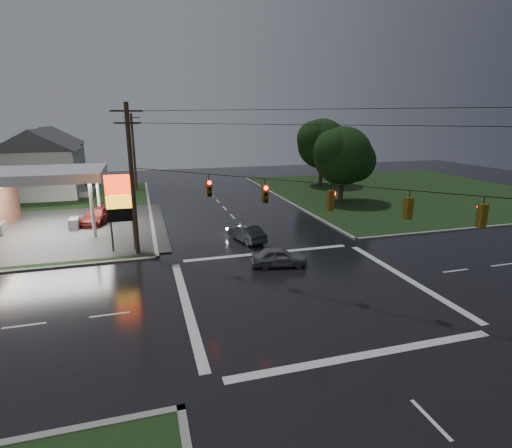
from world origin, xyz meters
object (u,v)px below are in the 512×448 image
object	(u,v)px
utility_pole_nw	(132,179)
car_pump	(98,216)
pylon_sign	(120,200)
house_far	(50,155)
tree_ne_far	(323,144)
car_north	(247,233)
tree_ne_near	(344,156)
house_near	(40,163)
utility_pole_n	(134,151)
car_crossing	(279,257)

from	to	relation	value
utility_pole_nw	car_pump	xyz separation A→B (m)	(-3.65, 10.45, -4.97)
pylon_sign	car_pump	bearing A→B (deg)	105.64
house_far	tree_ne_far	bearing A→B (deg)	-19.71
pylon_sign	car_north	distance (m)	10.25
house_far	car_pump	world-z (taller)	house_far
tree_ne_far	car_north	size ratio (longest dim) A/B	2.34
tree_ne_near	tree_ne_far	distance (m)	12.39
house_near	pylon_sign	bearing A→B (deg)	-67.72
pylon_sign	utility_pole_nw	size ratio (longest dim) A/B	0.55
utility_pole_n	car_pump	xyz separation A→B (m)	(-3.65, -18.05, -4.71)
utility_pole_nw	tree_ne_far	xyz separation A→B (m)	(26.65, 24.49, 0.46)
house_near	house_far	xyz separation A→B (m)	(-1.00, 12.00, 0.00)
tree_ne_near	tree_ne_far	world-z (taller)	tree_ne_far
utility_pole_nw	house_far	size ratio (longest dim) A/B	1.00
pylon_sign	car_north	world-z (taller)	pylon_sign
car_north	tree_ne_far	bearing A→B (deg)	-142.54
car_pump	car_north	bearing A→B (deg)	-18.60
pylon_sign	utility_pole_n	size ratio (longest dim) A/B	0.57
house_near	car_crossing	xyz separation A→B (m)	(20.85, -31.75, -3.75)
house_far	car_crossing	xyz separation A→B (m)	(21.85, -43.75, -3.75)
utility_pole_n	car_north	xyz separation A→B (m)	(8.70, -27.66, -4.78)
tree_ne_near	tree_ne_far	bearing A→B (deg)	75.93
house_far	car_crossing	world-z (taller)	house_far
utility_pole_n	pylon_sign	bearing A→B (deg)	-92.08
tree_ne_near	car_crossing	bearing A→B (deg)	-128.75
house_far	car_north	size ratio (longest dim) A/B	2.64
house_far	tree_ne_far	distance (m)	41.57
house_near	tree_ne_far	xyz separation A→B (m)	(38.10, -2.01, 1.77)
utility_pole_nw	house_far	world-z (taller)	utility_pole_nw
house_far	tree_ne_far	world-z (taller)	tree_ne_far
tree_ne_far	pylon_sign	bearing A→B (deg)	-139.65
house_far	car_crossing	size ratio (longest dim) A/B	2.87
pylon_sign	tree_ne_far	size ratio (longest dim) A/B	0.61
house_near	car_pump	distance (m)	18.22
pylon_sign	house_near	bearing A→B (deg)	112.28
house_far	car_crossing	bearing A→B (deg)	-63.46
house_near	tree_ne_near	size ratio (longest dim) A/B	1.23
tree_ne_far	tree_ne_near	bearing A→B (deg)	-104.07
utility_pole_nw	car_north	size ratio (longest dim) A/B	2.63
pylon_sign	car_crossing	world-z (taller)	pylon_sign
utility_pole_nw	car_pump	distance (m)	12.13
house_near	tree_ne_near	xyz separation A→B (m)	(35.09, -14.01, 1.16)
pylon_sign	house_far	xyz separation A→B (m)	(-11.45, 37.50, 0.39)
car_crossing	tree_ne_far	bearing A→B (deg)	-19.69
house_far	tree_ne_far	size ratio (longest dim) A/B	1.13
tree_ne_near	car_crossing	distance (m)	23.28
tree_ne_near	car_pump	distance (m)	27.78
house_near	car_pump	size ratio (longest dim) A/B	2.12
house_near	house_far	bearing A→B (deg)	94.76
house_near	car_north	distance (m)	32.83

